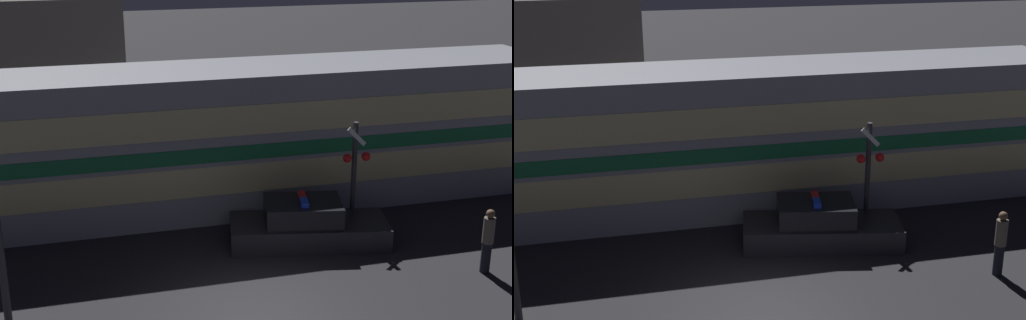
% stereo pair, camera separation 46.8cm
% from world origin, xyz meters
% --- Properties ---
extents(train, '(22.14, 3.22, 4.40)m').
position_xyz_m(train, '(0.34, 7.05, 2.20)').
color(train, gray).
rests_on(train, ground_plane).
extents(police_car, '(4.62, 2.56, 1.37)m').
position_xyz_m(police_car, '(2.42, 3.65, 0.50)').
color(police_car, black).
rests_on(police_car, ground_plane).
extents(pedestrian, '(0.29, 0.29, 1.73)m').
position_xyz_m(pedestrian, '(6.25, 0.78, 0.89)').
color(pedestrian, black).
rests_on(pedestrian, ground_plane).
extents(crossing_signal_near, '(0.82, 0.35, 3.26)m').
position_xyz_m(crossing_signal_near, '(3.96, 4.07, 1.87)').
color(crossing_signal_near, '#2D2D33').
rests_on(crossing_signal_near, ground_plane).
extents(building_left, '(7.82, 5.48, 6.06)m').
position_xyz_m(building_left, '(-5.55, 14.38, 3.03)').
color(building_left, '#47423D').
rests_on(building_left, ground_plane).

